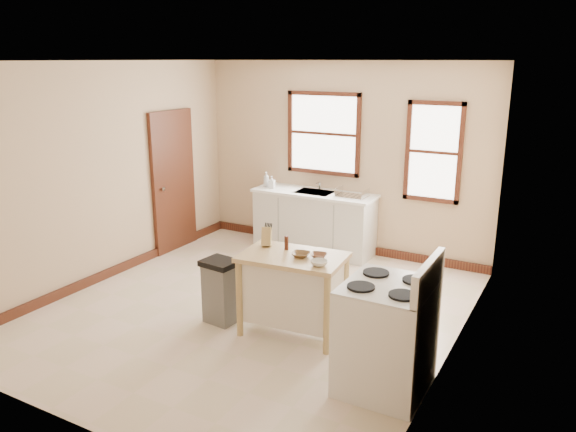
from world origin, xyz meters
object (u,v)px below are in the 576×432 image
object	(u,v)px
soap_bottle_a	(266,179)
bowl_c	(319,263)
knife_block	(267,237)
kitchen_island	(293,294)
pepper_grinder	(286,243)
soap_bottle_b	(272,182)
bowl_a	(301,255)
bowl_b	(319,256)
gas_stove	(387,323)
dish_rack	(352,193)
trash_bin	(221,291)

from	to	relation	value
soap_bottle_a	bowl_c	world-z (taller)	soap_bottle_a
knife_block	kitchen_island	bearing A→B (deg)	-38.73
kitchen_island	pepper_grinder	xyz separation A→B (m)	(-0.14, 0.12, 0.51)
soap_bottle_b	bowl_a	world-z (taller)	soap_bottle_b
bowl_b	gas_stove	size ratio (longest dim) A/B	0.13
dish_rack	kitchen_island	distance (m)	2.54
soap_bottle_a	bowl_a	size ratio (longest dim) A/B	1.24
gas_stove	soap_bottle_b	bearing A→B (deg)	134.59
bowl_a	soap_bottle_a	bearing A→B (deg)	127.61
pepper_grinder	gas_stove	bearing A→B (deg)	-25.29
soap_bottle_a	bowl_b	distance (m)	3.12
knife_block	bowl_a	bearing A→B (deg)	-36.28
bowl_a	bowl_b	distance (m)	0.18
dish_rack	pepper_grinder	distance (m)	2.35
trash_bin	bowl_b	bearing A→B (deg)	17.89
trash_bin	kitchen_island	bearing A→B (deg)	17.49
bowl_c	kitchen_island	bearing A→B (deg)	158.64
soap_bottle_b	knife_block	size ratio (longest dim) A/B	0.94
kitchen_island	gas_stove	distance (m)	1.32
soap_bottle_b	bowl_a	bearing A→B (deg)	-64.90
bowl_c	trash_bin	xyz separation A→B (m)	(-1.18, -0.02, -0.54)
dish_rack	bowl_a	bearing A→B (deg)	-95.31
bowl_b	trash_bin	world-z (taller)	bowl_b
pepper_grinder	trash_bin	xyz separation A→B (m)	(-0.67, -0.28, -0.59)
soap_bottle_a	bowl_a	distance (m)	3.06
dish_rack	pepper_grinder	size ratio (longest dim) A/B	2.89
bowl_c	bowl_a	bearing A→B (deg)	153.31
trash_bin	gas_stove	distance (m)	2.06
soap_bottle_a	bowl_a	bearing A→B (deg)	-64.43
pepper_grinder	bowl_a	distance (m)	0.27
soap_bottle_b	kitchen_island	world-z (taller)	soap_bottle_b
bowl_b	bowl_c	xyz separation A→B (m)	(0.10, -0.20, 0.01)
soap_bottle_a	trash_bin	size ratio (longest dim) A/B	0.32
kitchen_island	soap_bottle_b	bearing A→B (deg)	119.38
bowl_a	trash_bin	xyz separation A→B (m)	(-0.91, -0.15, -0.53)
dish_rack	pepper_grinder	bearing A→B (deg)	-100.45
kitchen_island	bowl_c	distance (m)	0.61
pepper_grinder	bowl_a	world-z (taller)	pepper_grinder
soap_bottle_a	bowl_a	world-z (taller)	soap_bottle_a
bowl_c	gas_stove	distance (m)	0.96
soap_bottle_a	soap_bottle_b	size ratio (longest dim) A/B	1.24
soap_bottle_b	trash_bin	size ratio (longest dim) A/B	0.26
soap_bottle_b	dish_rack	xyz separation A→B (m)	(1.28, 0.07, -0.04)
knife_block	pepper_grinder	world-z (taller)	knife_block
soap_bottle_a	kitchen_island	world-z (taller)	soap_bottle_a
kitchen_island	bowl_c	xyz separation A→B (m)	(0.37, -0.14, 0.46)
pepper_grinder	bowl_b	xyz separation A→B (m)	(0.41, -0.06, -0.05)
soap_bottle_b	soap_bottle_a	bearing A→B (deg)	152.06
kitchen_island	soap_bottle_a	bearing A→B (deg)	120.84
soap_bottle_b	bowl_b	distance (m)	3.01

